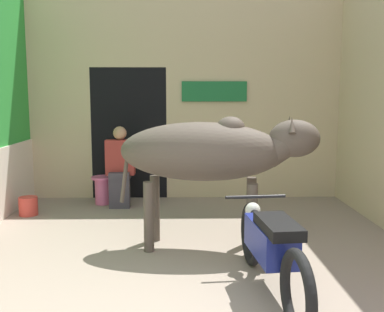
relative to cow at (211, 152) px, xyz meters
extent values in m
cube|color=#C6B289|center=(-0.28, 2.56, 1.73)|extent=(5.01, 0.18, 1.36)
cube|color=#C6B289|center=(-2.29, 2.56, -0.01)|extent=(0.98, 0.18, 2.12)
cube|color=#C6B289|center=(0.82, 2.56, -0.01)|extent=(2.80, 0.18, 2.12)
cube|color=black|center=(-1.19, 2.92, -0.01)|extent=(1.22, 0.90, 2.12)
cube|color=#196633|center=(0.19, 2.45, 0.67)|extent=(1.05, 0.03, 0.32)
ellipsoid|color=#4C4238|center=(-0.11, 0.01, 0.01)|extent=(1.85, 0.88, 0.64)
ellipsoid|color=#4C4238|center=(0.20, -0.02, 0.27)|extent=(0.33, 0.30, 0.24)
cylinder|color=#4C4238|center=(0.71, -0.08, 0.06)|extent=(0.45, 0.35, 0.42)
ellipsoid|color=#4C4238|center=(0.87, -0.10, 0.16)|extent=(0.57, 0.40, 0.40)
cylinder|color=#4C4238|center=(-0.95, 0.11, -0.23)|extent=(0.14, 0.06, 0.69)
cylinder|color=#4C4238|center=(0.46, 0.13, -0.68)|extent=(0.11, 0.11, 0.77)
cylinder|color=#4C4238|center=(0.42, -0.24, -0.68)|extent=(0.11, 0.11, 0.77)
cylinder|color=#4C4238|center=(-0.63, 0.26, -0.68)|extent=(0.11, 0.11, 0.77)
cylinder|color=#4C4238|center=(-0.68, -0.11, -0.68)|extent=(0.11, 0.11, 0.77)
cone|color=#473D33|center=(0.84, 0.04, 0.31)|extent=(0.09, 0.15, 0.19)
cone|color=#473D33|center=(0.81, -0.24, 0.31)|extent=(0.09, 0.15, 0.19)
torus|color=black|center=(0.49, -1.83, -0.76)|extent=(0.14, 0.63, 0.62)
torus|color=black|center=(0.37, -0.50, -0.76)|extent=(0.14, 0.63, 0.62)
cube|color=navy|center=(0.43, -1.17, -0.60)|extent=(0.35, 0.76, 0.28)
cube|color=black|center=(0.45, -1.37, -0.42)|extent=(0.31, 0.61, 0.09)
cylinder|color=black|center=(0.38, -0.65, -0.34)|extent=(0.58, 0.09, 0.03)
sphere|color=silver|center=(0.37, -0.55, -0.50)|extent=(0.15, 0.15, 0.15)
cube|color=#3D3842|center=(-1.26, 1.79, -0.85)|extent=(0.30, 0.14, 0.43)
cube|color=#3D3842|center=(-1.26, 1.88, -0.59)|extent=(0.30, 0.32, 0.11)
cube|color=maroon|center=(-1.26, 1.95, -0.32)|extent=(0.43, 0.20, 0.53)
sphere|color=tan|center=(-1.26, 1.95, 0.05)|extent=(0.20, 0.20, 0.20)
cylinder|color=#DB6093|center=(-1.56, 2.05, -0.87)|extent=(0.24, 0.24, 0.40)
cylinder|color=#DB6093|center=(-1.56, 2.05, -0.65)|extent=(0.35, 0.35, 0.04)
cylinder|color=#C63D33|center=(-2.50, 1.41, -0.94)|extent=(0.26, 0.26, 0.26)
camera|label=1|loc=(-0.30, -4.81, 0.62)|focal=42.00mm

